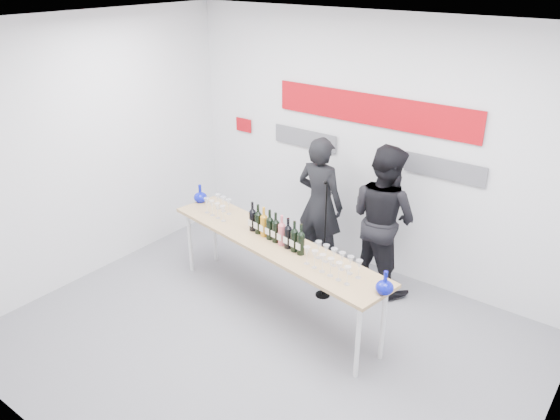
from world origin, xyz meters
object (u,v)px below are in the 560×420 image
at_px(presenter_left, 320,204).
at_px(mic_stand, 324,263).
at_px(presenter_right, 383,218).
at_px(tasting_table, 274,247).

distance_m(presenter_left, mic_stand, 0.81).
relative_size(presenter_right, mic_stand, 1.21).
distance_m(presenter_right, mic_stand, 0.82).
relative_size(tasting_table, presenter_right, 1.65).
relative_size(presenter_left, mic_stand, 1.17).
bearing_deg(presenter_right, mic_stand, 73.03).
distance_m(tasting_table, presenter_left, 1.10).
xyz_separation_m(tasting_table, mic_stand, (0.28, 0.53, -0.34)).
distance_m(presenter_left, presenter_right, 0.82).
bearing_deg(presenter_left, presenter_right, -178.38).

